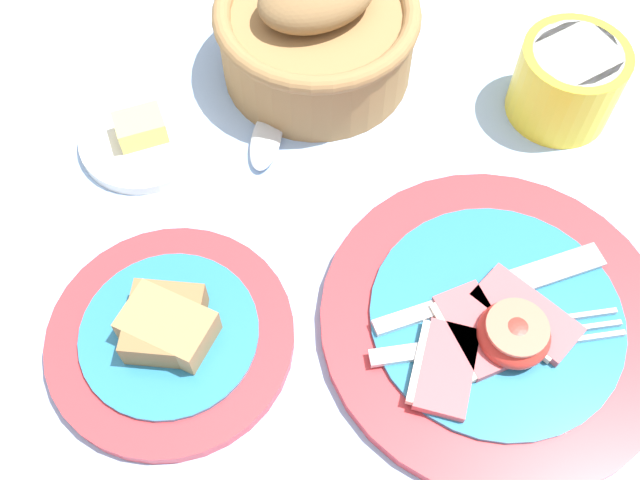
{
  "coord_description": "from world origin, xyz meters",
  "views": [
    {
      "loc": [
        -0.1,
        -0.2,
        0.52
      ],
      "look_at": [
        -0.06,
        0.09,
        0.02
      ],
      "focal_mm": 42.0,
      "sensor_mm": 36.0,
      "label": 1
    }
  ],
  "objects_px": {
    "breakfast_plate": "(495,322)",
    "butter_dish": "(144,137)",
    "sugar_cup": "(567,80)",
    "bread_basket": "(317,32)",
    "bread_plate": "(170,334)",
    "teaspoon_by_saucer": "(261,164)"
  },
  "relations": [
    {
      "from": "bread_basket",
      "to": "teaspoon_by_saucer",
      "type": "bearing_deg",
      "value": -121.49
    },
    {
      "from": "bread_basket",
      "to": "teaspoon_by_saucer",
      "type": "distance_m",
      "value": 0.13
    },
    {
      "from": "bread_basket",
      "to": "bread_plate",
      "type": "bearing_deg",
      "value": -120.1
    },
    {
      "from": "breakfast_plate",
      "to": "bread_basket",
      "type": "distance_m",
      "value": 0.29
    },
    {
      "from": "bread_plate",
      "to": "sugar_cup",
      "type": "distance_m",
      "value": 0.39
    },
    {
      "from": "breakfast_plate",
      "to": "bread_basket",
      "type": "height_order",
      "value": "bread_basket"
    },
    {
      "from": "breakfast_plate",
      "to": "butter_dish",
      "type": "bearing_deg",
      "value": 139.72
    },
    {
      "from": "breakfast_plate",
      "to": "butter_dish",
      "type": "relative_size",
      "value": 2.36
    },
    {
      "from": "sugar_cup",
      "to": "butter_dish",
      "type": "relative_size",
      "value": 0.82
    },
    {
      "from": "bread_plate",
      "to": "teaspoon_by_saucer",
      "type": "relative_size",
      "value": 0.96
    },
    {
      "from": "sugar_cup",
      "to": "bread_basket",
      "type": "bearing_deg",
      "value": 158.9
    },
    {
      "from": "butter_dish",
      "to": "bread_plate",
      "type": "bearing_deg",
      "value": -85.68
    },
    {
      "from": "breakfast_plate",
      "to": "butter_dish",
      "type": "height_order",
      "value": "breakfast_plate"
    },
    {
      "from": "breakfast_plate",
      "to": "sugar_cup",
      "type": "distance_m",
      "value": 0.23
    },
    {
      "from": "butter_dish",
      "to": "breakfast_plate",
      "type": "bearing_deg",
      "value": -40.28
    },
    {
      "from": "breakfast_plate",
      "to": "teaspoon_by_saucer",
      "type": "height_order",
      "value": "breakfast_plate"
    },
    {
      "from": "sugar_cup",
      "to": "butter_dish",
      "type": "distance_m",
      "value": 0.36
    },
    {
      "from": "breakfast_plate",
      "to": "bread_plate",
      "type": "distance_m",
      "value": 0.24
    },
    {
      "from": "sugar_cup",
      "to": "teaspoon_by_saucer",
      "type": "relative_size",
      "value": 0.47
    },
    {
      "from": "bread_plate",
      "to": "butter_dish",
      "type": "height_order",
      "value": "bread_plate"
    },
    {
      "from": "bread_plate",
      "to": "sugar_cup",
      "type": "xyz_separation_m",
      "value": [
        0.35,
        0.17,
        0.03
      ]
    },
    {
      "from": "teaspoon_by_saucer",
      "to": "sugar_cup",
      "type": "bearing_deg",
      "value": -67.69
    }
  ]
}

